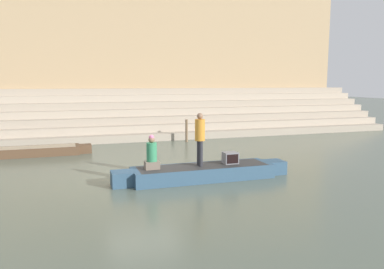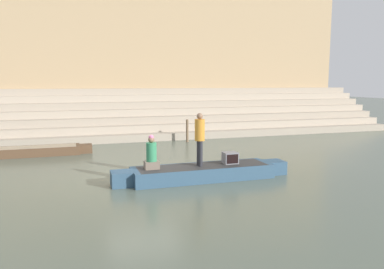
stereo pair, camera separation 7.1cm
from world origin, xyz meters
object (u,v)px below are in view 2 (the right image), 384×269
Objects in this scene: person_rowing at (151,155)px; mooring_post at (187,131)px; moored_boat_shore at (34,151)px; rowboat_main at (203,172)px; tv_set at (230,158)px; person_standing at (200,135)px.

mooring_post is (3.57, 7.76, -0.30)m from person_rowing.
moored_boat_shore is 4.05× the size of mooring_post.
tv_set reaches higher than rowboat_main.
person_rowing is at bearing -175.91° from tv_set.
mooring_post reaches higher than rowboat_main.
rowboat_main is at bearing -27.09° from person_standing.
person_rowing is 0.90× the size of mooring_post.
person_rowing is at bearing 161.48° from person_standing.
person_standing is 1.72m from person_rowing.
moored_boat_shore is at bearing -168.30° from mooring_post.
person_standing is 0.35× the size of moored_boat_shore.
mooring_post is (7.66, 1.59, 0.41)m from moored_boat_shore.
mooring_post is at bearing 17.18° from moored_boat_shore.
tv_set is (1.13, 0.03, -0.83)m from person_standing.
rowboat_main is 1.21× the size of moored_boat_shore.
mooring_post is at bearing 88.50° from tv_set.
person_standing is 1.59× the size of person_rowing.
person_standing is 3.62× the size of tv_set.
person_rowing is 8.55m from mooring_post.
moored_boat_shore is at bearing 115.92° from person_standing.
mooring_post reaches higher than tv_set.
tv_set is at bearing -7.83° from person_rowing.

